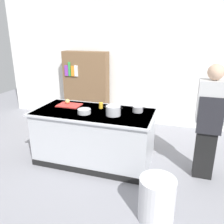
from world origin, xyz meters
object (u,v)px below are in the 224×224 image
(juice_cup, at_px, (101,105))
(person_chef, at_px, (209,121))
(stock_pot, at_px, (113,111))
(trash_bin, at_px, (157,199))
(mixing_bowl, at_px, (84,111))
(bookshelf, at_px, (86,87))
(onion, at_px, (67,101))
(sauce_pan, at_px, (138,109))

(juice_cup, bearing_deg, person_chef, -3.60)
(stock_pot, bearing_deg, trash_bin, -48.65)
(mixing_bowl, bearing_deg, person_chef, 6.93)
(juice_cup, height_order, bookshelf, bookshelf)
(onion, bearing_deg, stock_pot, -16.66)
(juice_cup, bearing_deg, stock_pot, -41.41)
(sauce_pan, distance_m, trash_bin, 1.48)
(person_chef, bearing_deg, stock_pot, 92.57)
(onion, xyz_separation_m, sauce_pan, (1.27, -0.01, -0.02))
(trash_bin, bearing_deg, sauce_pan, 112.44)
(person_chef, distance_m, bookshelf, 3.18)
(trash_bin, distance_m, person_chef, 1.40)
(mixing_bowl, height_order, person_chef, person_chef)
(stock_pot, relative_size, mixing_bowl, 1.41)
(person_chef, bearing_deg, sauce_pan, 80.10)
(mixing_bowl, height_order, trash_bin, mixing_bowl)
(sauce_pan, distance_m, person_chef, 1.07)
(sauce_pan, height_order, juice_cup, juice_cup)
(stock_pot, distance_m, sauce_pan, 0.43)
(onion, distance_m, bookshelf, 1.64)
(sauce_pan, bearing_deg, mixing_bowl, -156.93)
(stock_pot, bearing_deg, onion, 163.34)
(stock_pot, xyz_separation_m, mixing_bowl, (-0.46, -0.07, -0.04))
(stock_pot, height_order, sauce_pan, stock_pot)
(juice_cup, xyz_separation_m, trash_bin, (1.13, -1.21, -0.68))
(person_chef, height_order, bookshelf, person_chef)
(onion, bearing_deg, person_chef, -2.98)
(stock_pot, bearing_deg, bookshelf, 124.28)
(stock_pot, xyz_separation_m, bookshelf, (-1.28, 1.88, -0.12))
(mixing_bowl, bearing_deg, juice_cup, 64.47)
(sauce_pan, distance_m, bookshelf, 2.28)
(stock_pot, relative_size, bookshelf, 0.17)
(sauce_pan, height_order, trash_bin, sauce_pan)
(onion, xyz_separation_m, bookshelf, (-0.34, 1.60, -0.11))
(bookshelf, bearing_deg, stock_pot, -55.72)
(stock_pot, relative_size, sauce_pan, 1.26)
(stock_pot, bearing_deg, juice_cup, 138.59)
(juice_cup, bearing_deg, trash_bin, -46.90)
(mixing_bowl, xyz_separation_m, juice_cup, (0.16, 0.33, 0.01))
(juice_cup, bearing_deg, sauce_pan, 0.39)
(stock_pot, height_order, juice_cup, stock_pot)
(onion, distance_m, person_chef, 2.33)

